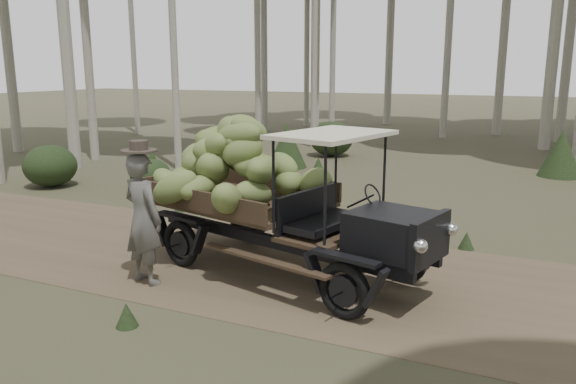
% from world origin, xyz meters
% --- Properties ---
extents(ground, '(120.00, 120.00, 0.00)m').
position_xyz_m(ground, '(0.00, 0.00, 0.00)').
color(ground, '#473D2B').
rests_on(ground, ground).
extents(dirt_track, '(70.00, 4.00, 0.01)m').
position_xyz_m(dirt_track, '(0.00, 0.00, 0.00)').
color(dirt_track, brown).
rests_on(dirt_track, ground).
extents(banana_truck, '(5.05, 2.74, 2.40)m').
position_xyz_m(banana_truck, '(-2.92, -0.10, 1.42)').
color(banana_truck, black).
rests_on(banana_truck, ground).
extents(farmer, '(0.78, 0.61, 2.05)m').
position_xyz_m(farmer, '(-3.99, -1.34, 0.97)').
color(farmer, '#524F4A').
rests_on(farmer, ground).
extents(undergrowth, '(22.23, 24.03, 1.39)m').
position_xyz_m(undergrowth, '(-3.53, 0.53, 0.58)').
color(undergrowth, '#233319').
rests_on(undergrowth, ground).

